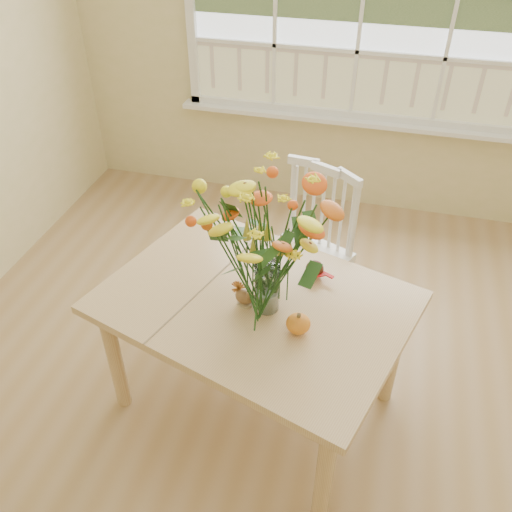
# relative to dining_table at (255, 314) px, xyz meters

# --- Properties ---
(floor) EXTENTS (4.00, 4.50, 0.01)m
(floor) POSITION_rel_dining_table_xyz_m (0.17, -0.25, -0.60)
(floor) COLOR #AB8552
(floor) RESTS_ON ground
(wall_back) EXTENTS (4.00, 0.02, 2.70)m
(wall_back) POSITION_rel_dining_table_xyz_m (0.17, 2.00, 0.76)
(wall_back) COLOR beige
(wall_back) RESTS_ON floor
(dining_table) EXTENTS (1.49, 1.25, 0.68)m
(dining_table) POSITION_rel_dining_table_xyz_m (0.00, 0.00, 0.00)
(dining_table) COLOR tan
(dining_table) RESTS_ON floor
(windsor_chair) EXTENTS (0.56, 0.55, 0.92)m
(windsor_chair) POSITION_rel_dining_table_xyz_m (0.13, 0.69, -0.07)
(windsor_chair) COLOR white
(windsor_chair) RESTS_ON floor
(flower_vase) EXTENTS (0.48, 0.48, 0.57)m
(flower_vase) POSITION_rel_dining_table_xyz_m (0.06, -0.04, 0.44)
(flower_vase) COLOR white
(flower_vase) RESTS_ON dining_table
(pumpkin) EXTENTS (0.10, 0.10, 0.08)m
(pumpkin) POSITION_rel_dining_table_xyz_m (0.22, -0.14, 0.13)
(pumpkin) COLOR orange
(pumpkin) RESTS_ON dining_table
(turkey_figurine) EXTENTS (0.09, 0.07, 0.10)m
(turkey_figurine) POSITION_rel_dining_table_xyz_m (-0.03, -0.04, 0.13)
(turkey_figurine) COLOR #CCB78C
(turkey_figurine) RESTS_ON dining_table
(dark_gourd) EXTENTS (0.13, 0.08, 0.07)m
(dark_gourd) POSITION_rel_dining_table_xyz_m (0.22, 0.22, 0.13)
(dark_gourd) COLOR #38160F
(dark_gourd) RESTS_ON dining_table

